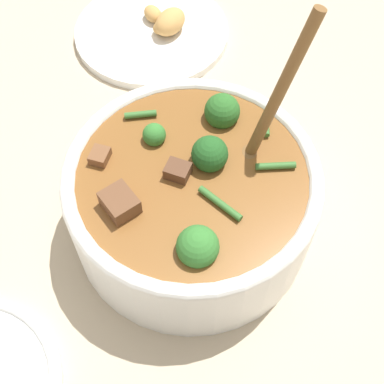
# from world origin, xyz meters

# --- Properties ---
(ground_plane) EXTENTS (4.00, 4.00, 0.00)m
(ground_plane) POSITION_xyz_m (0.00, 0.00, 0.00)
(ground_plane) COLOR #C6B293
(stew_bowl) EXTENTS (0.27, 0.27, 0.27)m
(stew_bowl) POSITION_xyz_m (-0.00, 0.00, 0.06)
(stew_bowl) COLOR white
(stew_bowl) RESTS_ON ground_plane
(food_plate) EXTENTS (0.23, 0.23, 0.05)m
(food_plate) POSITION_xyz_m (-0.32, -0.07, 0.01)
(food_plate) COLOR white
(food_plate) RESTS_ON ground_plane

